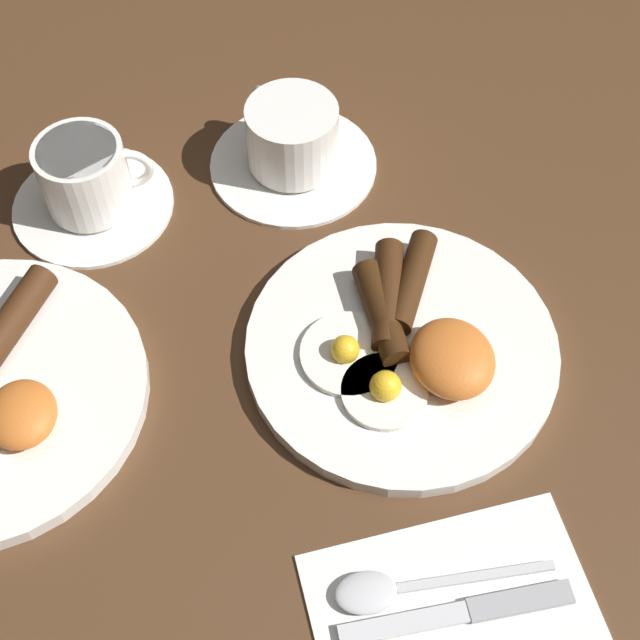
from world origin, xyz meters
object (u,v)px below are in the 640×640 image
object	(u,v)px
breakfast_plate_near	(404,344)
teacup_near	(292,143)
spoon	(390,589)
knife	(471,611)
teacup_far	(88,183)

from	to	relation	value
breakfast_plate_near	teacup_near	size ratio (longest dim) A/B	1.61
breakfast_plate_near	spoon	world-z (taller)	breakfast_plate_near
teacup_near	knife	xyz separation A→B (m)	(-0.46, -0.02, -0.02)
knife	spoon	bearing A→B (deg)	-25.70
teacup_far	breakfast_plate_near	bearing A→B (deg)	-135.00
breakfast_plate_near	spoon	bearing A→B (deg)	159.41
teacup_far	teacup_near	bearing A→B (deg)	-89.08
teacup_near	spoon	distance (m)	0.44
breakfast_plate_near	teacup_near	bearing A→B (deg)	8.96
breakfast_plate_near	spoon	distance (m)	0.21
breakfast_plate_near	knife	bearing A→B (deg)	174.34
breakfast_plate_near	teacup_far	bearing A→B (deg)	45.00
teacup_near	teacup_far	distance (m)	0.20
teacup_near	teacup_far	xyz separation A→B (m)	(-0.00, 0.20, 0.00)
breakfast_plate_near	teacup_far	xyz separation A→B (m)	(0.24, 0.24, 0.02)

